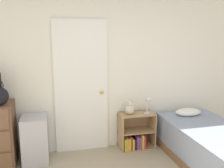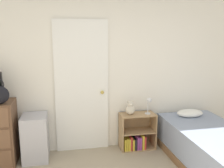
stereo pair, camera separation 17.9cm
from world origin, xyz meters
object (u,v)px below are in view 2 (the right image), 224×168
(storage_bin, at_px, (35,138))
(teddy_bear, at_px, (130,108))
(bed, at_px, (214,150))
(bookshelf, at_px, (136,135))
(desk_lamp, at_px, (149,102))

(storage_bin, distance_m, teddy_bear, 1.52)
(storage_bin, xyz_separation_m, teddy_bear, (1.48, 0.06, 0.34))
(storage_bin, distance_m, bed, 2.59)
(bookshelf, bearing_deg, teddy_bear, -179.68)
(storage_bin, relative_size, desk_lamp, 2.50)
(storage_bin, height_order, bed, storage_bin)
(storage_bin, distance_m, desk_lamp, 1.84)
(bed, bearing_deg, desk_lamp, 131.15)
(bookshelf, xyz_separation_m, bed, (0.89, -0.83, 0.05))
(storage_bin, distance_m, bookshelf, 1.59)
(bookshelf, relative_size, teddy_bear, 2.55)
(desk_lamp, relative_size, bed, 0.14)
(teddy_bear, xyz_separation_m, desk_lamp, (0.30, -0.04, 0.10))
(bookshelf, distance_m, teddy_bear, 0.48)
(desk_lamp, bearing_deg, bookshelf, 168.35)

